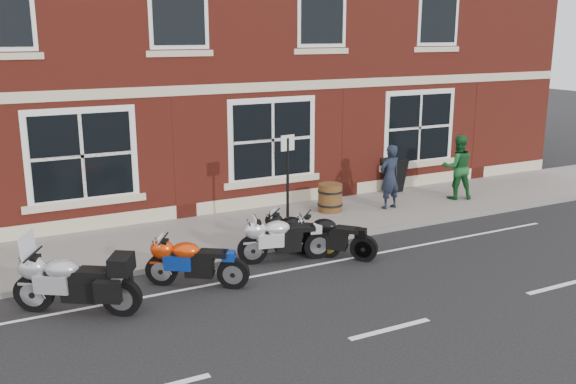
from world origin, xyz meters
The scene contains 13 objects.
ground centered at (0.00, 0.00, 0.00)m, with size 80.00×80.00×0.00m, color black.
sidewalk centered at (0.00, 3.00, 0.06)m, with size 30.00×3.00×0.12m, color slate.
kerb centered at (0.00, 1.42, 0.06)m, with size 30.00×0.16×0.12m, color slate.
moto_touring_silver centered at (-4.54, 0.09, 0.62)m, with size 2.00×1.39×1.52m.
moto_sport_red centered at (-2.25, 0.26, 0.53)m, with size 1.76×1.26×0.92m.
moto_sport_black centered at (0.45, 1.03, 0.49)m, with size 1.32×1.52×0.85m.
moto_sport_silver centered at (-0.09, 0.75, 0.54)m, with size 2.07×0.60×0.94m.
moto_naked_black centered at (0.96, 0.47, 0.51)m, with size 1.42×1.54×0.89m.
pedestrian_left centered at (4.21, 2.83, 1.00)m, with size 0.64×0.42×1.76m, color black.
pedestrian_right centered at (6.57, 2.79, 1.05)m, with size 0.90×0.70×1.85m, color #175324.
a_board_sign centered at (5.40, 4.20, 0.64)m, with size 0.63×0.42×1.04m, color black, non-canonical shape.
barrel_planter centered at (2.63, 3.31, 0.50)m, with size 0.68×0.68×0.75m.
parking_sign centered at (0.43, 1.55, 1.55)m, with size 0.35×0.07×2.48m.
Camera 1 is at (-6.03, -10.92, 4.83)m, focal length 40.00 mm.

